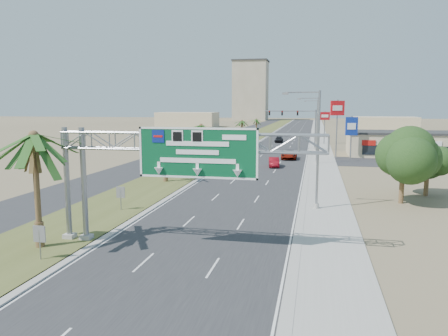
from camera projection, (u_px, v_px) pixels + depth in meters
name	position (u px, v px, depth m)	size (l,w,h in m)	color
ground	(124.00, 328.00, 17.35)	(600.00, 600.00, 0.00)	#8C7A59
road	(289.00, 137.00, 123.91)	(12.00, 300.00, 0.02)	#28282B
sidewalk_right	(320.00, 137.00, 122.18)	(4.00, 300.00, 0.10)	#9E9B93
median_grass	(255.00, 136.00, 125.94)	(7.00, 300.00, 0.12)	#4D5425
opposing_road	(231.00, 136.00, 127.37)	(8.00, 300.00, 0.02)	#28282B
sign_gantry	(174.00, 151.00, 26.33)	(16.75, 1.24, 7.50)	gray
palm_near	(34.00, 136.00, 25.99)	(5.70, 5.70, 8.35)	brown
palm_row_b	(165.00, 140.00, 49.59)	(3.99, 3.99, 5.95)	brown
palm_row_c	(201.00, 127.00, 64.98)	(3.99, 3.99, 6.75)	brown
palm_row_d	(225.00, 129.00, 82.60)	(3.99, 3.99, 5.45)	brown
palm_row_e	(242.00, 122.00, 100.91)	(3.99, 3.99, 6.15)	brown
palm_row_f	(256.00, 120.00, 125.18)	(3.99, 3.99, 5.75)	brown
streetlight_near	(315.00, 155.00, 36.51)	(3.27, 0.44, 10.00)	gray
streetlight_mid	(316.00, 133.00, 65.58)	(3.27, 0.44, 10.00)	gray
streetlight_far	(316.00, 123.00, 100.45)	(3.27, 0.44, 10.00)	gray
signal_mast	(305.00, 126.00, 85.33)	(10.28, 0.71, 8.00)	gray
store_building	(401.00, 144.00, 76.53)	(18.00, 10.00, 4.00)	#C8B687
oak_near	(404.00, 153.00, 38.84)	(4.50, 4.50, 6.80)	brown
oak_far	(428.00, 157.00, 42.21)	(3.50, 3.50, 5.60)	brown
median_signback_a	(39.00, 236.00, 24.55)	(0.75, 0.08, 2.08)	gray
median_signback_b	(121.00, 194.00, 36.31)	(0.75, 0.08, 2.08)	gray
tower_distant	(251.00, 91.00, 263.57)	(20.00, 16.00, 35.00)	gray
building_distant_left	(188.00, 120.00, 181.08)	(24.00, 14.00, 6.00)	#C8B687
building_distant_right	(385.00, 124.00, 146.52)	(20.00, 12.00, 5.00)	#C8B687
car_left_lane	(235.00, 163.00, 61.09)	(1.85, 4.59, 1.56)	black
car_mid_lane	(274.00, 162.00, 62.74)	(1.44, 4.14, 1.36)	maroon
car_right_lane	(289.00, 155.00, 71.73)	(2.44, 5.30, 1.47)	gray
car_far	(279.00, 140.00, 104.17)	(1.84, 4.52, 1.31)	black
pole_sign_red_near	(337.00, 112.00, 71.69)	(2.31, 1.26, 9.76)	gray
pole_sign_blue	(352.00, 128.00, 71.46)	(2.01, 0.80, 7.11)	gray
pole_sign_red_far	(325.00, 118.00, 98.92)	(2.21, 0.79, 7.52)	gray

